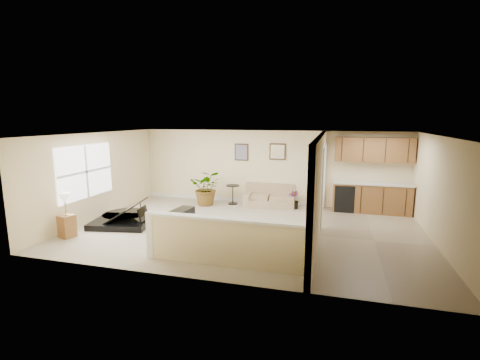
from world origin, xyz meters
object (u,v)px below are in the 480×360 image
(loveseat, at_px, (270,195))
(palm_plant, at_px, (207,188))
(piano_bench, at_px, (182,218))
(piano, at_px, (124,202))
(small_plant, at_px, (294,201))
(accent_table, at_px, (233,192))
(lamp_stand, at_px, (66,219))

(loveseat, distance_m, palm_plant, 2.13)
(piano_bench, distance_m, palm_plant, 2.53)
(piano_bench, height_order, loveseat, loveseat)
(piano, height_order, loveseat, piano)
(small_plant, bearing_deg, accent_table, 179.02)
(piano, relative_size, small_plant, 3.51)
(accent_table, bearing_deg, piano_bench, -101.62)
(piano_bench, height_order, lamp_stand, lamp_stand)
(piano_bench, xyz_separation_m, small_plant, (2.66, 2.79, -0.01))
(piano_bench, bearing_deg, loveseat, 58.12)
(loveseat, xyz_separation_m, accent_table, (-1.26, -0.13, 0.06))
(accent_table, relative_size, palm_plant, 0.53)
(piano, bearing_deg, loveseat, 29.54)
(piano_bench, relative_size, loveseat, 0.44)
(piano, height_order, piano_bench, piano)
(palm_plant, relative_size, lamp_stand, 1.12)
(palm_plant, bearing_deg, piano, -120.19)
(palm_plant, bearing_deg, piano_bench, -84.84)
(loveseat, relative_size, accent_table, 2.65)
(palm_plant, bearing_deg, accent_table, 22.31)
(loveseat, xyz_separation_m, palm_plant, (-2.06, -0.46, 0.22))
(accent_table, distance_m, palm_plant, 0.89)
(palm_plant, distance_m, lamp_stand, 4.53)
(piano, xyz_separation_m, piano_bench, (1.72, 0.07, -0.35))
(palm_plant, xyz_separation_m, lamp_stand, (-2.19, -3.96, -0.11))
(loveseat, bearing_deg, piano, -144.48)
(accent_table, height_order, lamp_stand, lamp_stand)
(piano, distance_m, accent_table, 3.71)
(piano, relative_size, loveseat, 1.16)
(accent_table, distance_m, small_plant, 2.08)
(piano_bench, distance_m, loveseat, 3.48)
(loveseat, relative_size, palm_plant, 1.40)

